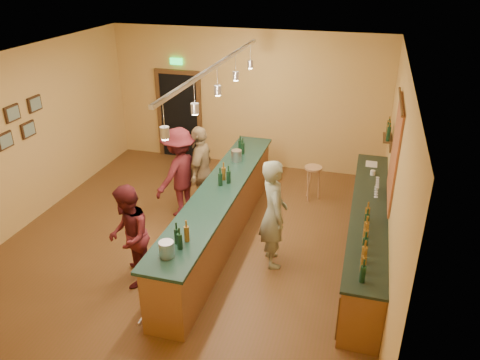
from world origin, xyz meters
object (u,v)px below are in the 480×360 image
(tasting_bar, at_px, (220,211))
(customer_b, at_px, (201,171))
(customer_c, at_px, (180,173))
(back_counter, at_px, (367,232))
(customer_a, at_px, (129,236))
(bar_stool, at_px, (313,173))
(bartender, at_px, (273,214))

(tasting_bar, distance_m, customer_b, 1.16)
(tasting_bar, distance_m, customer_c, 1.29)
(back_counter, height_order, customer_a, customer_a)
(customer_c, xyz_separation_m, bar_stool, (2.39, 1.31, -0.30))
(bartender, distance_m, customer_b, 2.14)
(tasting_bar, relative_size, customer_b, 2.84)
(tasting_bar, bearing_deg, back_counter, 4.14)
(customer_a, height_order, customer_c, customer_c)
(tasting_bar, bearing_deg, bartender, -20.95)
(back_counter, bearing_deg, tasting_bar, -175.86)
(customer_a, bearing_deg, customer_b, 149.09)
(customer_b, xyz_separation_m, bar_stool, (2.02, 1.12, -0.30))
(customer_c, height_order, bar_stool, customer_c)
(customer_b, xyz_separation_m, customer_c, (-0.36, -0.19, -0.01))
(customer_c, bearing_deg, bar_stool, 140.32)
(back_counter, height_order, bar_stool, back_counter)
(customer_b, relative_size, customer_c, 1.01)
(back_counter, distance_m, bar_stool, 2.18)
(back_counter, height_order, customer_b, customer_b)
(bartender, height_order, customer_c, bartender)
(bartender, xyz_separation_m, customer_a, (-1.99, -1.09, -0.10))
(customer_b, bearing_deg, back_counter, 73.84)
(back_counter, bearing_deg, customer_b, 167.22)
(bar_stool, bearing_deg, customer_a, -123.45)
(back_counter, relative_size, tasting_bar, 0.89)
(back_counter, relative_size, customer_a, 2.78)
(back_counter, relative_size, bar_stool, 6.17)
(bartender, bearing_deg, back_counter, -93.35)
(customer_b, bearing_deg, tasting_bar, 33.37)
(customer_a, xyz_separation_m, bar_stool, (2.31, 3.50, -0.23))
(bartender, bearing_deg, customer_a, 94.05)
(back_counter, xyz_separation_m, customer_b, (-3.18, 0.72, 0.41))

